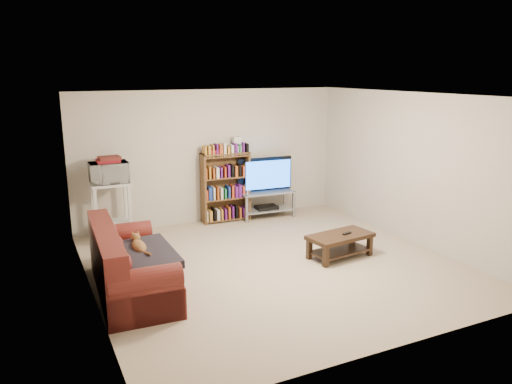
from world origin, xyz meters
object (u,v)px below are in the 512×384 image
sofa (126,270)px  bookshelf (226,186)px  coffee_table (340,241)px  tv_stand (266,200)px

sofa → bookshelf: bookshelf is taller
coffee_table → tv_stand: size_ratio=1.00×
coffee_table → tv_stand: tv_stand is taller
bookshelf → coffee_table: bearing=-68.6°
sofa → bookshelf: (2.29, 2.32, 0.36)m
tv_stand → bookshelf: 0.86m
coffee_table → bookshelf: bookshelf is taller
tv_stand → bookshelf: bearing=176.7°
sofa → coffee_table: 3.12m
sofa → bookshelf: size_ratio=1.58×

